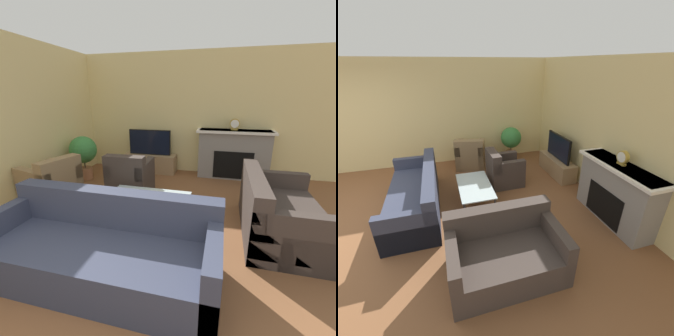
% 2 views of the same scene
% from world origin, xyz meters
% --- Properties ---
extents(wall_back, '(7.87, 0.06, 2.70)m').
position_xyz_m(wall_back, '(0.00, 5.05, 1.35)').
color(wall_back, beige).
rests_on(wall_back, ground_plane).
extents(fireplace, '(1.62, 0.48, 1.06)m').
position_xyz_m(fireplace, '(1.11, 4.81, 0.56)').
color(fireplace, gray).
rests_on(fireplace, ground_plane).
extents(tv_stand, '(1.24, 0.39, 0.43)m').
position_xyz_m(tv_stand, '(-0.80, 4.75, 0.21)').
color(tv_stand, '#997A56').
rests_on(tv_stand, ground_plane).
extents(tv, '(1.00, 0.06, 0.59)m').
position_xyz_m(tv, '(-0.80, 4.74, 0.72)').
color(tv, black).
rests_on(tv, tv_stand).
extents(couch_sectional, '(2.29, 0.87, 0.82)m').
position_xyz_m(couch_sectional, '(-0.21, 1.46, 0.29)').
color(couch_sectional, '#33384C').
rests_on(couch_sectional, ground_plane).
extents(couch_loveseat, '(0.94, 1.48, 0.82)m').
position_xyz_m(couch_loveseat, '(1.63, 2.66, 0.29)').
color(couch_loveseat, '#3D332D').
rests_on(couch_loveseat, ground_plane).
extents(armchair_by_window, '(0.94, 0.90, 0.82)m').
position_xyz_m(armchair_by_window, '(-1.89, 2.75, 0.30)').
color(armchair_by_window, '#8C704C').
rests_on(armchair_by_window, ground_plane).
extents(armchair_accent, '(0.71, 0.77, 0.82)m').
position_xyz_m(armchair_accent, '(-0.70, 3.32, 0.31)').
color(armchair_accent, '#3D332D').
rests_on(armchair_accent, ground_plane).
extents(coffee_table, '(1.17, 0.63, 0.39)m').
position_xyz_m(coffee_table, '(-0.11, 2.55, 0.36)').
color(coffee_table, '#333338').
rests_on(coffee_table, ground_plane).
extents(potted_plant, '(0.58, 0.58, 0.95)m').
position_xyz_m(potted_plant, '(-2.05, 3.93, 0.60)').
color(potted_plant, '#AD704C').
rests_on(potted_plant, ground_plane).
extents(mantel_clock, '(0.21, 0.07, 0.24)m').
position_xyz_m(mantel_clock, '(1.09, 4.81, 1.19)').
color(mantel_clock, '#B79338').
rests_on(mantel_clock, fireplace).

